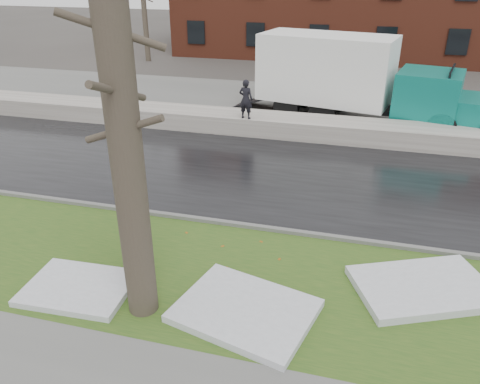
% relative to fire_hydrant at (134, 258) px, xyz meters
% --- Properties ---
extents(ground, '(120.00, 120.00, 0.00)m').
position_rel_fire_hydrant_xyz_m(ground, '(1.28, 1.70, -0.51)').
color(ground, '#47423D').
rests_on(ground, ground).
extents(verge, '(60.00, 4.50, 0.04)m').
position_rel_fire_hydrant_xyz_m(verge, '(1.28, 0.45, -0.49)').
color(verge, '#274A18').
rests_on(verge, ground).
extents(road, '(60.00, 7.00, 0.03)m').
position_rel_fire_hydrant_xyz_m(road, '(1.28, 6.20, -0.49)').
color(road, black).
rests_on(road, ground).
extents(parking_lot, '(60.00, 9.00, 0.03)m').
position_rel_fire_hydrant_xyz_m(parking_lot, '(1.28, 14.70, -0.49)').
color(parking_lot, slate).
rests_on(parking_lot, ground).
extents(curb, '(60.00, 0.15, 0.14)m').
position_rel_fire_hydrant_xyz_m(curb, '(1.28, 2.70, -0.44)').
color(curb, slate).
rests_on(curb, ground).
extents(snowbank, '(60.00, 1.60, 0.75)m').
position_rel_fire_hydrant_xyz_m(snowbank, '(1.28, 10.40, -0.13)').
color(snowbank, '#B6B0A7').
rests_on(snowbank, ground).
extents(bg_tree_left, '(1.40, 1.62, 6.50)m').
position_rel_fire_hydrant_xyz_m(bg_tree_left, '(-10.72, 23.70, 2.82)').
color(bg_tree_left, brown).
rests_on(bg_tree_left, ground).
extents(bg_tree_center, '(1.40, 1.62, 6.50)m').
position_rel_fire_hydrant_xyz_m(bg_tree_center, '(-4.72, 27.70, 2.82)').
color(bg_tree_center, brown).
rests_on(bg_tree_center, ground).
extents(fire_hydrant, '(0.43, 0.37, 0.88)m').
position_rel_fire_hydrant_xyz_m(fire_hydrant, '(0.00, 0.00, 0.00)').
color(fire_hydrant, gray).
rests_on(fire_hydrant, verge).
extents(tree, '(1.53, 1.83, 7.37)m').
position_rel_fire_hydrant_xyz_m(tree, '(0.64, -0.94, 3.24)').
color(tree, brown).
rests_on(tree, verge).
extents(box_truck, '(10.93, 4.33, 3.61)m').
position_rel_fire_hydrant_xyz_m(box_truck, '(3.88, 13.06, 1.40)').
color(box_truck, black).
rests_on(box_truck, ground).
extents(worker, '(0.62, 0.46, 1.55)m').
position_rel_fire_hydrant_xyz_m(worker, '(0.03, 9.80, 1.02)').
color(worker, black).
rests_on(worker, snowbank).
extents(snow_patch_near, '(3.01, 2.58, 0.16)m').
position_rel_fire_hydrant_xyz_m(snow_patch_near, '(2.67, -0.60, -0.39)').
color(snow_patch_near, silver).
rests_on(snow_patch_near, verge).
extents(snow_patch_far, '(2.27, 1.70, 0.14)m').
position_rel_fire_hydrant_xyz_m(snow_patch_far, '(-0.94, -0.80, -0.40)').
color(snow_patch_far, silver).
rests_on(snow_patch_far, verge).
extents(snow_patch_side, '(3.29, 2.79, 0.18)m').
position_rel_fire_hydrant_xyz_m(snow_patch_side, '(6.15, 1.09, -0.38)').
color(snow_patch_side, silver).
rests_on(snow_patch_side, verge).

